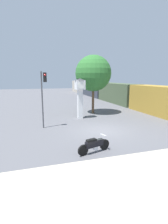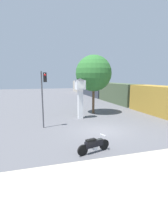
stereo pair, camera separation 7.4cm
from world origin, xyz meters
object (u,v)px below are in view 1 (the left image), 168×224
at_px(clock_tower, 80,92).
at_px(street_tree, 93,73).
at_px(traffic_light, 43,90).
at_px(freight_train, 104,91).
at_px(motorcycle, 94,145).

bearing_deg(clock_tower, street_tree, 43.56).
bearing_deg(traffic_light, street_tree, 37.32).
relative_size(clock_tower, freight_train, 0.09).
distance_m(motorcycle, traffic_light, 7.26).
height_order(motorcycle, clock_tower, clock_tower).
relative_size(freight_train, street_tree, 6.52).
bearing_deg(freight_train, street_tree, -118.94).
distance_m(motorcycle, freight_train, 27.25).
distance_m(motorcycle, clock_tower, 9.34).
xyz_separation_m(clock_tower, street_tree, (2.29, 2.18, 2.01)).
relative_size(clock_tower, traffic_light, 0.88).
relative_size(motorcycle, clock_tower, 0.51).
height_order(motorcycle, traffic_light, traffic_light).
distance_m(clock_tower, traffic_light, 4.80).
bearing_deg(clock_tower, motorcycle, -100.70).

